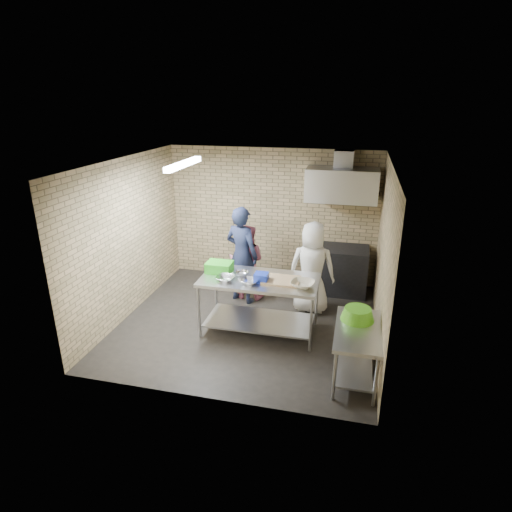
{
  "coord_description": "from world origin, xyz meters",
  "views": [
    {
      "loc": [
        1.65,
        -6.22,
        3.63
      ],
      "look_at": [
        0.1,
        0.2,
        1.15
      ],
      "focal_mm": 30.07,
      "sensor_mm": 36.0,
      "label": 1
    }
  ],
  "objects_px": {
    "stove": "(336,269)",
    "man_navy": "(242,255)",
    "woman_white": "(312,268)",
    "blue_tub": "(261,277)",
    "side_counter": "(356,353)",
    "woman_pink": "(247,262)",
    "green_crate": "(219,267)",
    "bottle_red": "(345,187)",
    "green_basin": "(358,314)",
    "prep_table": "(259,305)"
  },
  "relations": [
    {
      "from": "stove",
      "to": "man_navy",
      "type": "relative_size",
      "value": 0.66
    },
    {
      "from": "woman_pink",
      "to": "side_counter",
      "type": "bearing_deg",
      "value": 135.67
    },
    {
      "from": "side_counter",
      "to": "blue_tub",
      "type": "relative_size",
      "value": 5.82
    },
    {
      "from": "side_counter",
      "to": "stove",
      "type": "relative_size",
      "value": 1.0
    },
    {
      "from": "bottle_red",
      "to": "side_counter",
      "type": "bearing_deg",
      "value": -82.38
    },
    {
      "from": "man_navy",
      "to": "woman_pink",
      "type": "xyz_separation_m",
      "value": [
        0.04,
        0.18,
        -0.19
      ]
    },
    {
      "from": "green_basin",
      "to": "man_navy",
      "type": "distance_m",
      "value": 2.69
    },
    {
      "from": "side_counter",
      "to": "green_crate",
      "type": "distance_m",
      "value": 2.55
    },
    {
      "from": "side_counter",
      "to": "man_navy",
      "type": "height_order",
      "value": "man_navy"
    },
    {
      "from": "stove",
      "to": "woman_pink",
      "type": "distance_m",
      "value": 1.77
    },
    {
      "from": "side_counter",
      "to": "green_basin",
      "type": "xyz_separation_m",
      "value": [
        -0.02,
        0.25,
        0.46
      ]
    },
    {
      "from": "woman_pink",
      "to": "woman_white",
      "type": "bearing_deg",
      "value": 167.84
    },
    {
      "from": "bottle_red",
      "to": "man_navy",
      "type": "xyz_separation_m",
      "value": [
        -1.72,
        -1.06,
        -1.13
      ]
    },
    {
      "from": "side_counter",
      "to": "woman_pink",
      "type": "xyz_separation_m",
      "value": [
        -2.08,
        2.11,
        0.34
      ]
    },
    {
      "from": "prep_table",
      "to": "woman_white",
      "type": "xyz_separation_m",
      "value": [
        0.73,
        0.91,
        0.36
      ]
    },
    {
      "from": "side_counter",
      "to": "woman_pink",
      "type": "height_order",
      "value": "woman_pink"
    },
    {
      "from": "green_crate",
      "to": "bottle_red",
      "type": "distance_m",
      "value": 2.88
    },
    {
      "from": "green_crate",
      "to": "bottle_red",
      "type": "xyz_separation_m",
      "value": [
        1.85,
        1.97,
        1.02
      ]
    },
    {
      "from": "green_basin",
      "to": "bottle_red",
      "type": "distance_m",
      "value": 3.01
    },
    {
      "from": "side_counter",
      "to": "bottle_red",
      "type": "height_order",
      "value": "bottle_red"
    },
    {
      "from": "green_crate",
      "to": "man_navy",
      "type": "distance_m",
      "value": 0.92
    },
    {
      "from": "side_counter",
      "to": "green_crate",
      "type": "height_order",
      "value": "green_crate"
    },
    {
      "from": "stove",
      "to": "bottle_red",
      "type": "xyz_separation_m",
      "value": [
        0.05,
        0.24,
        1.58
      ]
    },
    {
      "from": "side_counter",
      "to": "green_basin",
      "type": "relative_size",
      "value": 2.61
    },
    {
      "from": "green_crate",
      "to": "green_basin",
      "type": "height_order",
      "value": "green_crate"
    },
    {
      "from": "prep_table",
      "to": "side_counter",
      "type": "height_order",
      "value": "prep_table"
    },
    {
      "from": "blue_tub",
      "to": "stove",
      "type": "bearing_deg",
      "value": 61.71
    },
    {
      "from": "stove",
      "to": "man_navy",
      "type": "bearing_deg",
      "value": -153.73
    },
    {
      "from": "prep_table",
      "to": "woman_pink",
      "type": "relative_size",
      "value": 1.31
    },
    {
      "from": "blue_tub",
      "to": "woman_pink",
      "type": "height_order",
      "value": "woman_pink"
    },
    {
      "from": "stove",
      "to": "green_crate",
      "type": "bearing_deg",
      "value": -136.16
    },
    {
      "from": "man_navy",
      "to": "stove",
      "type": "bearing_deg",
      "value": -133.4
    },
    {
      "from": "green_basin",
      "to": "woman_white",
      "type": "bearing_deg",
      "value": 117.15
    },
    {
      "from": "blue_tub",
      "to": "woman_pink",
      "type": "relative_size",
      "value": 0.15
    },
    {
      "from": "prep_table",
      "to": "blue_tub",
      "type": "relative_size",
      "value": 9.0
    },
    {
      "from": "blue_tub",
      "to": "green_basin",
      "type": "xyz_separation_m",
      "value": [
        1.48,
        -0.55,
        -0.16
      ]
    },
    {
      "from": "prep_table",
      "to": "side_counter",
      "type": "bearing_deg",
      "value": -30.31
    },
    {
      "from": "green_crate",
      "to": "woman_pink",
      "type": "bearing_deg",
      "value": 81.06
    },
    {
      "from": "blue_tub",
      "to": "woman_white",
      "type": "distance_m",
      "value": 1.23
    },
    {
      "from": "bottle_red",
      "to": "woman_white",
      "type": "height_order",
      "value": "bottle_red"
    },
    {
      "from": "side_counter",
      "to": "woman_white",
      "type": "xyz_separation_m",
      "value": [
        -0.82,
        1.81,
        0.45
      ]
    },
    {
      "from": "woman_pink",
      "to": "man_navy",
      "type": "bearing_deg",
      "value": 78.38
    },
    {
      "from": "prep_table",
      "to": "green_basin",
      "type": "distance_m",
      "value": 1.7
    },
    {
      "from": "side_counter",
      "to": "woman_white",
      "type": "height_order",
      "value": "woman_white"
    },
    {
      "from": "bottle_red",
      "to": "man_navy",
      "type": "height_order",
      "value": "bottle_red"
    },
    {
      "from": "woman_white",
      "to": "blue_tub",
      "type": "bearing_deg",
      "value": 53.11
    },
    {
      "from": "blue_tub",
      "to": "woman_white",
      "type": "height_order",
      "value": "woman_white"
    },
    {
      "from": "blue_tub",
      "to": "prep_table",
      "type": "bearing_deg",
      "value": 116.57
    },
    {
      "from": "prep_table",
      "to": "bottle_red",
      "type": "relative_size",
      "value": 10.31
    },
    {
      "from": "prep_table",
      "to": "man_navy",
      "type": "bearing_deg",
      "value": 119.15
    }
  ]
}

